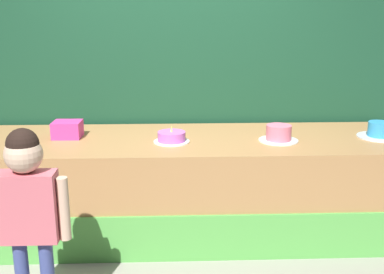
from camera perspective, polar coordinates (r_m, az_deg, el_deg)
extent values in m
plane|color=gray|center=(3.56, -2.36, -14.74)|extent=(12.00, 12.00, 0.00)
cube|color=#B27F4C|center=(3.85, -2.42, -5.85)|extent=(3.91, 1.02, 0.79)
cube|color=#59B24C|center=(3.46, -2.39, -12.26)|extent=(3.91, 0.02, 0.36)
cube|color=#19472D|center=(4.22, -2.57, 10.71)|extent=(4.22, 0.08, 2.90)
cube|color=#D86672|center=(2.78, -19.26, -8.01)|extent=(0.32, 0.14, 0.40)
cylinder|color=beige|center=(2.73, -15.32, -8.41)|extent=(0.06, 0.06, 0.37)
sphere|color=beige|center=(2.68, -19.81, -2.00)|extent=(0.21, 0.21, 0.21)
sphere|color=black|center=(2.66, -19.91, -0.83)|extent=(0.18, 0.18, 0.18)
cube|color=#EC3C9A|center=(3.87, -14.91, 0.90)|extent=(0.23, 0.20, 0.13)
cylinder|color=white|center=(3.62, -2.49, -0.55)|extent=(0.28, 0.28, 0.01)
cylinder|color=#CC66D8|center=(3.61, -2.50, 0.08)|extent=(0.21, 0.21, 0.07)
cone|color=#F2E566|center=(3.59, -2.51, 1.02)|extent=(0.02, 0.02, 0.05)
cylinder|color=white|center=(3.71, 10.45, -0.40)|extent=(0.31, 0.31, 0.01)
cylinder|color=pink|center=(3.70, 10.50, 0.55)|extent=(0.20, 0.20, 0.12)
cylinder|color=silver|center=(4.04, 21.79, 0.04)|extent=(0.35, 0.35, 0.01)
cylinder|color=#3399D8|center=(4.03, 21.87, 0.89)|extent=(0.18, 0.18, 0.11)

